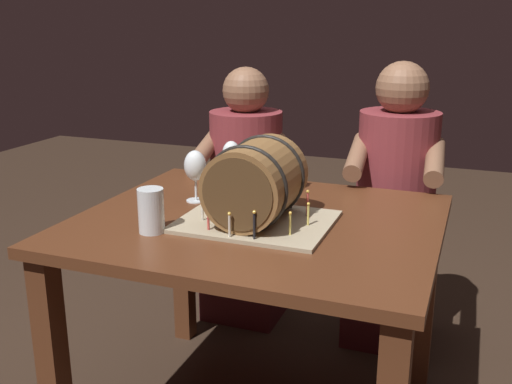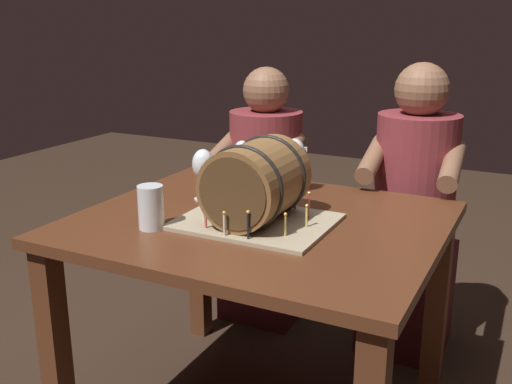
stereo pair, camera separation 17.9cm
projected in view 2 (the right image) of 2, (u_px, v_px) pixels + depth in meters
dining_table at (260, 253)px, 1.90m from camera, size 1.11×0.95×0.73m
barrel_cake at (256, 185)px, 1.79m from camera, size 0.45×0.36×0.26m
wine_glass_empty at (203, 165)px, 2.03m from camera, size 0.08×0.08×0.18m
wine_glass_red at (294, 155)px, 2.12m from camera, size 0.08×0.08×0.20m
wine_glass_amber at (242, 156)px, 2.14m from camera, size 0.07×0.07×0.18m
beer_pint at (151, 209)px, 1.76m from camera, size 0.08×0.08×0.13m
menu_card at (292, 168)px, 2.16m from camera, size 0.11×0.04×0.16m
person_seated_left at (265, 208)px, 2.68m from camera, size 0.38×0.48×1.14m
person_seated_right at (411, 226)px, 2.39m from camera, size 0.38×0.47×1.18m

